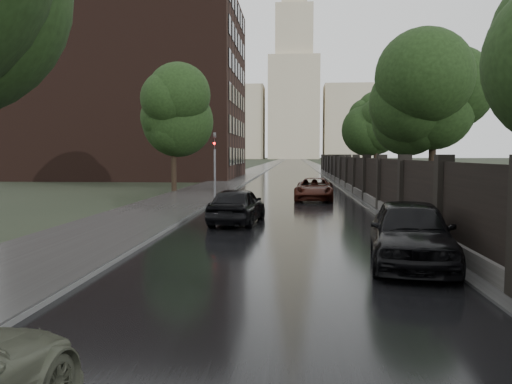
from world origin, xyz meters
name	(u,v)px	position (x,y,z in m)	size (l,w,h in m)	color
road	(293,161)	(0.00, 190.00, 0.01)	(8.00, 420.00, 0.02)	black
sidewalk_left	(278,161)	(-6.00, 190.00, 0.08)	(4.00, 420.00, 0.16)	#2D2D2D
verge_right	(307,161)	(5.50, 190.00, 0.04)	(3.00, 420.00, 0.08)	#2D2D2D
fence_right	(352,178)	(4.60, 32.01, 1.01)	(0.45, 75.72, 2.70)	#383533
tree_left_far	(173,118)	(-8.00, 30.00, 5.24)	(4.25, 4.25, 7.39)	black
tree_right_b	(433,110)	(7.50, 22.00, 4.95)	(4.08, 4.08, 7.01)	black
tree_right_c	(376,129)	(7.50, 40.00, 4.95)	(4.08, 4.08, 7.01)	black
traffic_light	(215,160)	(-4.30, 24.99, 2.40)	(0.16, 0.32, 4.00)	#59595E
brick_building	(133,90)	(-18.00, 52.00, 10.00)	(24.00, 18.00, 20.00)	black
stalinist_tower	(294,95)	(0.00, 300.00, 38.38)	(92.00, 30.00, 159.00)	tan
hatchback_left	(237,205)	(-1.80, 14.86, 0.72)	(1.71, 4.25, 1.45)	black
car_right_near	(411,232)	(3.24, 7.93, 0.81)	(1.91, 4.74, 1.62)	black
car_right_far	(314,189)	(1.60, 25.10, 0.66)	(2.19, 4.76, 1.32)	#34120B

